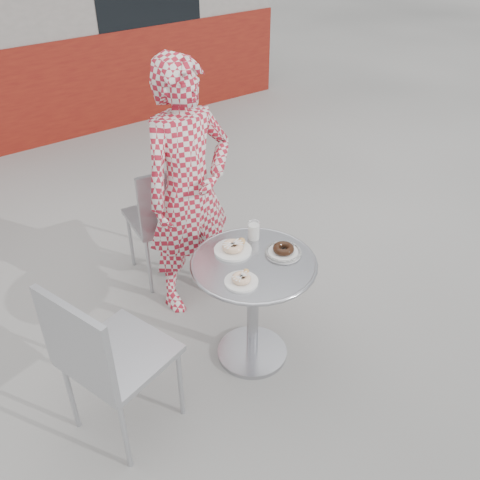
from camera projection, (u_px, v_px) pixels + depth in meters
ground at (251, 352)px, 3.15m from camera, size 60.00×60.00×0.00m
bistro_table at (253, 286)px, 2.86m from camera, size 0.67×0.67×0.67m
chair_far at (164, 240)px, 3.64m from camera, size 0.46×0.47×0.88m
chair_left at (123, 384)px, 2.60m from camera, size 0.55×0.55×0.92m
seated_person at (189, 191)px, 3.13m from camera, size 0.60×0.41×1.59m
plate_far at (233, 248)px, 2.83m from camera, size 0.20×0.20×0.05m
plate_near at (242, 279)px, 2.62m from camera, size 0.17×0.17×0.04m
plate_checker at (283, 251)px, 2.82m from camera, size 0.19×0.19×0.05m
milk_cup at (254, 231)px, 2.91m from camera, size 0.07×0.07×0.11m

